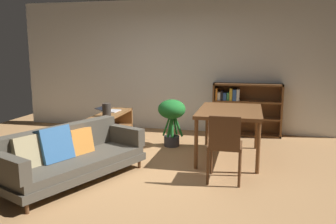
{
  "coord_description": "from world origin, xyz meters",
  "views": [
    {
      "loc": [
        1.54,
        -4.45,
        1.68
      ],
      "look_at": [
        0.47,
        0.09,
        0.85
      ],
      "focal_mm": 37.13,
      "sensor_mm": 36.0,
      "label": 1
    }
  ],
  "objects_px": {
    "desk_speaker": "(107,110)",
    "potted_floor_plant": "(172,114)",
    "media_console": "(111,129)",
    "dining_chair_near": "(225,144)",
    "bookshelf": "(242,109)",
    "open_laptop": "(109,110)",
    "fabric_couch": "(69,155)",
    "dining_table": "(230,114)"
  },
  "relations": [
    {
      "from": "desk_speaker",
      "to": "dining_table",
      "type": "relative_size",
      "value": 0.16
    },
    {
      "from": "media_console",
      "to": "dining_chair_near",
      "type": "bearing_deg",
      "value": -34.17
    },
    {
      "from": "fabric_couch",
      "to": "dining_table",
      "type": "height_order",
      "value": "dining_table"
    },
    {
      "from": "dining_chair_near",
      "to": "bookshelf",
      "type": "relative_size",
      "value": 0.67
    },
    {
      "from": "potted_floor_plant",
      "to": "dining_chair_near",
      "type": "distance_m",
      "value": 1.84
    },
    {
      "from": "media_console",
      "to": "bookshelf",
      "type": "relative_size",
      "value": 0.92
    },
    {
      "from": "dining_table",
      "to": "bookshelf",
      "type": "bearing_deg",
      "value": 84.62
    },
    {
      "from": "fabric_couch",
      "to": "media_console",
      "type": "distance_m",
      "value": 1.86
    },
    {
      "from": "open_laptop",
      "to": "desk_speaker",
      "type": "bearing_deg",
      "value": -72.01
    },
    {
      "from": "fabric_couch",
      "to": "potted_floor_plant",
      "type": "xyz_separation_m",
      "value": [
        0.93,
        1.92,
        0.23
      ]
    },
    {
      "from": "potted_floor_plant",
      "to": "dining_table",
      "type": "bearing_deg",
      "value": -24.0
    },
    {
      "from": "fabric_couch",
      "to": "desk_speaker",
      "type": "relative_size",
      "value": 9.32
    },
    {
      "from": "desk_speaker",
      "to": "dining_chair_near",
      "type": "relative_size",
      "value": 0.25
    },
    {
      "from": "dining_table",
      "to": "dining_chair_near",
      "type": "bearing_deg",
      "value": -89.85
    },
    {
      "from": "open_laptop",
      "to": "desk_speaker",
      "type": "relative_size",
      "value": 1.91
    },
    {
      "from": "bookshelf",
      "to": "potted_floor_plant",
      "type": "bearing_deg",
      "value": -135.65
    },
    {
      "from": "desk_speaker",
      "to": "bookshelf",
      "type": "distance_m",
      "value": 2.72
    },
    {
      "from": "fabric_couch",
      "to": "potted_floor_plant",
      "type": "relative_size",
      "value": 2.49
    },
    {
      "from": "desk_speaker",
      "to": "dining_table",
      "type": "distance_m",
      "value": 2.08
    },
    {
      "from": "open_laptop",
      "to": "dining_chair_near",
      "type": "height_order",
      "value": "dining_chair_near"
    },
    {
      "from": "media_console",
      "to": "bookshelf",
      "type": "height_order",
      "value": "bookshelf"
    },
    {
      "from": "open_laptop",
      "to": "dining_table",
      "type": "xyz_separation_m",
      "value": [
        2.23,
        -0.55,
        0.12
      ]
    },
    {
      "from": "desk_speaker",
      "to": "potted_floor_plant",
      "type": "relative_size",
      "value": 0.27
    },
    {
      "from": "media_console",
      "to": "potted_floor_plant",
      "type": "xyz_separation_m",
      "value": [
        1.11,
        0.07,
        0.3
      ]
    },
    {
      "from": "fabric_couch",
      "to": "potted_floor_plant",
      "type": "height_order",
      "value": "potted_floor_plant"
    },
    {
      "from": "open_laptop",
      "to": "dining_chair_near",
      "type": "xyz_separation_m",
      "value": [
        2.24,
        -1.62,
        -0.07
      ]
    },
    {
      "from": "potted_floor_plant",
      "to": "fabric_couch",
      "type": "bearing_deg",
      "value": -115.88
    },
    {
      "from": "dining_table",
      "to": "desk_speaker",
      "type": "bearing_deg",
      "value": 178.21
    },
    {
      "from": "fabric_couch",
      "to": "dining_chair_near",
      "type": "bearing_deg",
      "value": 11.42
    },
    {
      "from": "media_console",
      "to": "open_laptop",
      "type": "bearing_deg",
      "value": 121.39
    },
    {
      "from": "fabric_couch",
      "to": "bookshelf",
      "type": "relative_size",
      "value": 1.55
    },
    {
      "from": "dining_table",
      "to": "bookshelf",
      "type": "xyz_separation_m",
      "value": [
        0.15,
        1.61,
        -0.18
      ]
    },
    {
      "from": "fabric_couch",
      "to": "open_laptop",
      "type": "distance_m",
      "value": 2.05
    },
    {
      "from": "media_console",
      "to": "dining_chair_near",
      "type": "height_order",
      "value": "dining_chair_near"
    },
    {
      "from": "fabric_couch",
      "to": "desk_speaker",
      "type": "xyz_separation_m",
      "value": [
        -0.12,
        1.53,
        0.33
      ]
    },
    {
      "from": "media_console",
      "to": "desk_speaker",
      "type": "height_order",
      "value": "desk_speaker"
    },
    {
      "from": "media_console",
      "to": "dining_chair_near",
      "type": "relative_size",
      "value": 1.38
    },
    {
      "from": "open_laptop",
      "to": "potted_floor_plant",
      "type": "relative_size",
      "value": 0.51
    },
    {
      "from": "bookshelf",
      "to": "dining_table",
      "type": "bearing_deg",
      "value": -95.38
    },
    {
      "from": "open_laptop",
      "to": "potted_floor_plant",
      "type": "distance_m",
      "value": 1.21
    },
    {
      "from": "desk_speaker",
      "to": "potted_floor_plant",
      "type": "distance_m",
      "value": 1.13
    },
    {
      "from": "dining_chair_near",
      "to": "media_console",
      "type": "bearing_deg",
      "value": 145.83
    }
  ]
}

